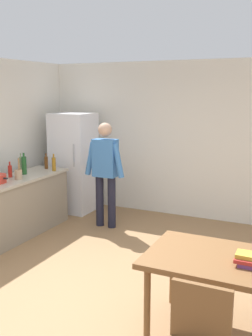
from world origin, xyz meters
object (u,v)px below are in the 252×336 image
(utensil_jar, at_px, (18,174))
(person, at_px, (105,168))
(bottle_oil_amber, at_px, (54,164))
(bottle_vinegar_tall, at_px, (21,165))
(bottle_sauce_red, at_px, (10,171))
(dining_table, at_px, (226,267))
(bottle_beer_brown, at_px, (46,162))
(refrigerator, at_px, (74,163))
(bottle_wine_green, at_px, (24,165))
(book_stack, at_px, (251,260))

(utensil_jar, bearing_deg, person, 45.96)
(bottle_oil_amber, distance_m, bottle_vinegar_tall, 0.52)
(bottle_vinegar_tall, bearing_deg, bottle_sauce_red, -80.73)
(dining_table, relative_size, bottle_beer_brown, 5.38)
(refrigerator, xyz_separation_m, utensil_jar, (0.01, -1.52, 0.08))
(bottle_oil_amber, height_order, bottle_wine_green, bottle_wine_green)
(person, bearing_deg, book_stack, -40.85)
(bottle_wine_green, bearing_deg, dining_table, -23.50)
(bottle_beer_brown, bearing_deg, bottle_oil_amber, -23.66)
(utensil_jar, relative_size, bottle_wine_green, 0.94)
(utensil_jar, bearing_deg, bottle_vinegar_tall, 124.96)
(bottle_sauce_red, bearing_deg, refrigerator, 82.21)
(person, bearing_deg, bottle_oil_amber, -165.11)
(bottle_beer_brown, relative_size, book_stack, 1.03)
(refrigerator, relative_size, bottle_vinegar_tall, 5.62)
(utensil_jar, relative_size, bottle_beer_brown, 1.23)
(refrigerator, relative_size, bottle_beer_brown, 6.92)
(utensil_jar, relative_size, bottle_oil_amber, 1.14)
(dining_table, bearing_deg, refrigerator, 140.71)
(dining_table, distance_m, bottle_beer_brown, 3.98)
(utensil_jar, relative_size, bottle_sauce_red, 1.33)
(book_stack, bearing_deg, utensil_jar, 160.39)
(bottle_sauce_red, bearing_deg, utensil_jar, -16.21)
(bottle_beer_brown, bearing_deg, refrigerator, 80.51)
(bottle_oil_amber, bearing_deg, bottle_sauce_red, -114.67)
(bottle_vinegar_tall, bearing_deg, book_stack, -23.34)
(refrigerator, xyz_separation_m, bottle_sauce_red, (-0.20, -1.46, 0.10))
(dining_table, xyz_separation_m, book_stack, (0.21, -0.07, 0.13))
(bottle_beer_brown, xyz_separation_m, bottle_sauce_red, (-0.09, -0.79, -0.01))
(bottle_beer_brown, bearing_deg, person, 6.55)
(bottle_oil_amber, bearing_deg, dining_table, -31.14)
(refrigerator, distance_m, bottle_beer_brown, 0.69)
(person, relative_size, bottle_sauce_red, 7.08)
(dining_table, relative_size, bottle_sauce_red, 5.83)
(book_stack, bearing_deg, bottle_oil_amber, 149.59)
(bottle_beer_brown, bearing_deg, bottle_wine_green, -93.29)
(person, height_order, bottle_sauce_red, person)
(book_stack, bearing_deg, refrigerator, 141.75)
(dining_table, relative_size, utensil_jar, 4.37)
(utensil_jar, bearing_deg, bottle_beer_brown, 98.44)
(bottle_oil_amber, distance_m, bottle_sauce_red, 0.75)
(utensil_jar, relative_size, book_stack, 1.27)
(person, bearing_deg, refrigerator, 149.77)
(refrigerator, xyz_separation_m, bottle_wine_green, (-0.14, -1.20, 0.15))
(utensil_jar, bearing_deg, bottle_wine_green, 115.99)
(book_stack, bearing_deg, bottle_beer_brown, 149.99)
(bottle_vinegar_tall, height_order, bottle_sauce_red, bottle_vinegar_tall)
(bottle_oil_amber, height_order, bottle_sauce_red, bottle_oil_amber)
(book_stack, bearing_deg, bottle_vinegar_tall, 156.66)
(refrigerator, xyz_separation_m, book_stack, (3.51, -2.77, -0.10))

